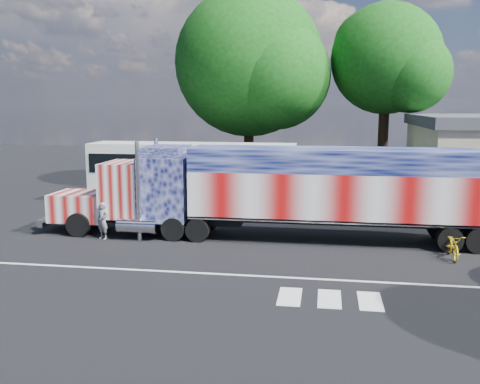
# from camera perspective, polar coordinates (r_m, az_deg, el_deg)

# --- Properties ---
(ground) EXTENTS (100.00, 100.00, 0.00)m
(ground) POSITION_cam_1_polar(r_m,az_deg,el_deg) (21.59, -1.28, -6.27)
(ground) COLOR black
(lane_markings) EXTENTS (30.00, 2.67, 0.01)m
(lane_markings) POSITION_cam_1_polar(r_m,az_deg,el_deg) (17.78, 2.00, -9.74)
(lane_markings) COLOR silver
(lane_markings) RESTS_ON ground
(semi_truck) EXTENTS (20.02, 3.16, 4.27)m
(semi_truck) POSITION_cam_1_polar(r_m,az_deg,el_deg) (23.10, 4.84, 0.32)
(semi_truck) COLOR black
(semi_truck) RESTS_ON ground
(coach_bus) EXTENTS (12.13, 2.82, 3.53)m
(coach_bus) POSITION_cam_1_polar(r_m,az_deg,el_deg) (31.75, -5.11, 2.12)
(coach_bus) COLOR silver
(coach_bus) RESTS_ON ground
(woman) EXTENTS (0.69, 0.59, 1.61)m
(woman) POSITION_cam_1_polar(r_m,az_deg,el_deg) (23.98, -14.44, -3.00)
(woman) COLOR slate
(woman) RESTS_ON ground
(bicycle) EXTENTS (0.69, 1.83, 0.95)m
(bicycle) POSITION_cam_1_polar(r_m,az_deg,el_deg) (22.04, 21.81, -5.35)
(bicycle) COLOR gold
(bicycle) RESTS_ON ground
(tree_ne_a) EXTENTS (7.79, 7.42, 12.53)m
(tree_ne_a) POSITION_cam_1_polar(r_m,az_deg,el_deg) (38.25, 15.54, 13.44)
(tree_ne_a) COLOR black
(tree_ne_a) RESTS_ON ground
(tree_n_mid) EXTENTS (10.96, 10.44, 13.93)m
(tree_n_mid) POSITION_cam_1_polar(r_m,az_deg,el_deg) (38.74, 1.22, 13.58)
(tree_n_mid) COLOR black
(tree_n_mid) RESTS_ON ground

